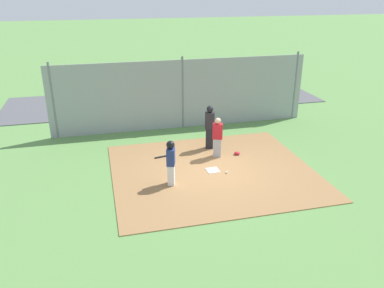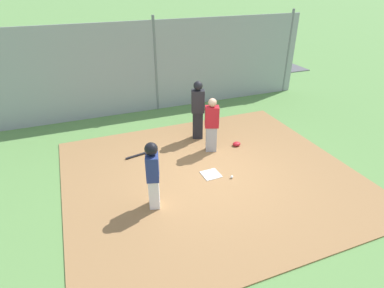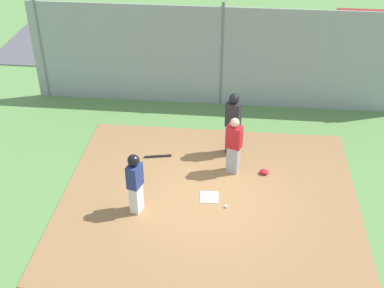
{
  "view_description": "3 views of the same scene",
  "coord_description": "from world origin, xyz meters",
  "px_view_note": "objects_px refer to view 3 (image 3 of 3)",
  "views": [
    {
      "loc": [
        3.8,
        12.08,
        6.28
      ],
      "look_at": [
        0.64,
        -0.55,
        0.92
      ],
      "focal_mm": 36.17,
      "sensor_mm": 36.0,
      "label": 1
    },
    {
      "loc": [
        2.92,
        6.1,
        4.6
      ],
      "look_at": [
        0.39,
        -0.33,
        0.84
      ],
      "focal_mm": 29.59,
      "sensor_mm": 36.0,
      "label": 2
    },
    {
      "loc": [
        -0.57,
        9.79,
        7.93
      ],
      "look_at": [
        0.54,
        -1.12,
        0.84
      ],
      "focal_mm": 47.89,
      "sensor_mm": 36.0,
      "label": 3
    }
  ],
  "objects_px": {
    "umpire": "(233,122)",
    "baseball": "(226,206)",
    "baseball_bat": "(158,156)",
    "runner": "(135,180)",
    "parked_car_blue": "(237,33)",
    "catcher_mask": "(264,172)",
    "catcher": "(234,145)",
    "home_plate": "(209,197)",
    "parked_car_red": "(369,33)"
  },
  "relations": [
    {
      "from": "umpire",
      "to": "baseball",
      "type": "relative_size",
      "value": 24.58
    },
    {
      "from": "baseball_bat",
      "to": "baseball",
      "type": "bearing_deg",
      "value": 123.25
    },
    {
      "from": "runner",
      "to": "parked_car_blue",
      "type": "xyz_separation_m",
      "value": [
        -2.05,
        -10.37,
        -0.31
      ]
    },
    {
      "from": "catcher_mask",
      "to": "umpire",
      "type": "bearing_deg",
      "value": -46.45
    },
    {
      "from": "catcher",
      "to": "runner",
      "type": "xyz_separation_m",
      "value": [
        2.19,
        1.81,
        0.06
      ]
    },
    {
      "from": "catcher",
      "to": "umpire",
      "type": "xyz_separation_m",
      "value": [
        0.06,
        -0.88,
        0.14
      ]
    },
    {
      "from": "home_plate",
      "to": "baseball",
      "type": "bearing_deg",
      "value": 141.96
    },
    {
      "from": "umpire",
      "to": "baseball_bat",
      "type": "distance_m",
      "value": 2.25
    },
    {
      "from": "home_plate",
      "to": "parked_car_red",
      "type": "relative_size",
      "value": 0.1
    },
    {
      "from": "baseball",
      "to": "parked_car_red",
      "type": "relative_size",
      "value": 0.02
    },
    {
      "from": "parked_car_blue",
      "to": "baseball",
      "type": "bearing_deg",
      "value": -90.84
    },
    {
      "from": "catcher",
      "to": "baseball_bat",
      "type": "relative_size",
      "value": 2.15
    },
    {
      "from": "runner",
      "to": "catcher",
      "type": "bearing_deg",
      "value": 56.26
    },
    {
      "from": "catcher",
      "to": "baseball",
      "type": "height_order",
      "value": "catcher"
    },
    {
      "from": "baseball",
      "to": "umpire",
      "type": "bearing_deg",
      "value": -91.21
    },
    {
      "from": "catcher_mask",
      "to": "parked_car_red",
      "type": "bearing_deg",
      "value": -114.89
    },
    {
      "from": "baseball",
      "to": "baseball_bat",
      "type": "bearing_deg",
      "value": -44.98
    },
    {
      "from": "runner",
      "to": "parked_car_red",
      "type": "distance_m",
      "value": 13.13
    },
    {
      "from": "umpire",
      "to": "parked_car_blue",
      "type": "xyz_separation_m",
      "value": [
        0.09,
        -7.67,
        -0.38
      ]
    },
    {
      "from": "baseball_bat",
      "to": "baseball",
      "type": "height_order",
      "value": "baseball"
    },
    {
      "from": "home_plate",
      "to": "catcher_mask",
      "type": "distance_m",
      "value": 1.76
    },
    {
      "from": "catcher",
      "to": "parked_car_blue",
      "type": "height_order",
      "value": "catcher"
    },
    {
      "from": "catcher",
      "to": "umpire",
      "type": "relative_size",
      "value": 0.88
    },
    {
      "from": "home_plate",
      "to": "catcher_mask",
      "type": "height_order",
      "value": "catcher_mask"
    },
    {
      "from": "umpire",
      "to": "runner",
      "type": "distance_m",
      "value": 3.44
    },
    {
      "from": "catcher",
      "to": "home_plate",
      "type": "bearing_deg",
      "value": -4.42
    },
    {
      "from": "catcher_mask",
      "to": "parked_car_red",
      "type": "relative_size",
      "value": 0.06
    },
    {
      "from": "home_plate",
      "to": "catcher",
      "type": "height_order",
      "value": "catcher"
    },
    {
      "from": "catcher",
      "to": "baseball",
      "type": "distance_m",
      "value": 1.7
    },
    {
      "from": "catcher_mask",
      "to": "parked_car_red",
      "type": "distance_m",
      "value": 10.11
    },
    {
      "from": "runner",
      "to": "parked_car_blue",
      "type": "height_order",
      "value": "runner"
    },
    {
      "from": "home_plate",
      "to": "baseball",
      "type": "relative_size",
      "value": 5.95
    },
    {
      "from": "baseball_bat",
      "to": "baseball",
      "type": "xyz_separation_m",
      "value": [
        -1.95,
        1.95,
        0.01
      ]
    },
    {
      "from": "baseball",
      "to": "parked_car_red",
      "type": "distance_m",
      "value": 11.83
    },
    {
      "from": "home_plate",
      "to": "runner",
      "type": "height_order",
      "value": "runner"
    },
    {
      "from": "baseball",
      "to": "parked_car_red",
      "type": "height_order",
      "value": "parked_car_red"
    },
    {
      "from": "home_plate",
      "to": "umpire",
      "type": "xyz_separation_m",
      "value": [
        -0.47,
        -2.05,
        0.96
      ]
    },
    {
      "from": "parked_car_red",
      "to": "baseball_bat",
      "type": "bearing_deg",
      "value": -128.7
    },
    {
      "from": "runner",
      "to": "baseball_bat",
      "type": "relative_size",
      "value": 2.12
    },
    {
      "from": "runner",
      "to": "baseball_bat",
      "type": "xyz_separation_m",
      "value": [
        -0.14,
        -2.26,
        -0.86
      ]
    },
    {
      "from": "baseball_bat",
      "to": "baseball",
      "type": "relative_size",
      "value": 10.03
    },
    {
      "from": "umpire",
      "to": "baseball_bat",
      "type": "relative_size",
      "value": 2.45
    },
    {
      "from": "parked_car_blue",
      "to": "runner",
      "type": "bearing_deg",
      "value": -102.23
    },
    {
      "from": "catcher",
      "to": "baseball_bat",
      "type": "xyz_separation_m",
      "value": [
        2.05,
        -0.45,
        -0.8
      ]
    },
    {
      "from": "catcher",
      "to": "baseball_bat",
      "type": "bearing_deg",
      "value": -82.36
    },
    {
      "from": "home_plate",
      "to": "parked_car_blue",
      "type": "relative_size",
      "value": 0.1
    },
    {
      "from": "parked_car_red",
      "to": "runner",
      "type": "bearing_deg",
      "value": -122.89
    },
    {
      "from": "runner",
      "to": "umpire",
      "type": "bearing_deg",
      "value": 68.28
    },
    {
      "from": "catcher",
      "to": "baseball",
      "type": "xyz_separation_m",
      "value": [
        0.11,
        1.5,
        -0.79
      ]
    },
    {
      "from": "runner",
      "to": "parked_car_red",
      "type": "xyz_separation_m",
      "value": [
        -7.26,
        -10.93,
        -0.31
      ]
    }
  ]
}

